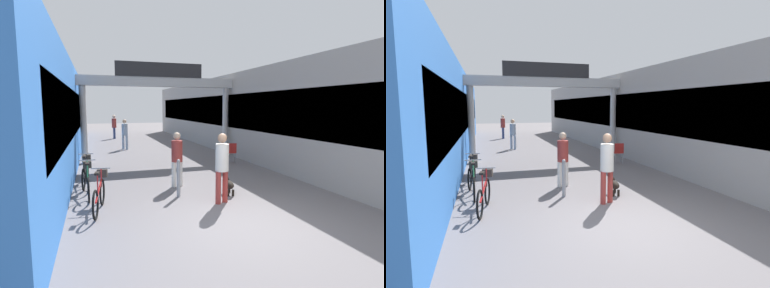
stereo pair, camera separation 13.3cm
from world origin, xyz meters
The scene contains 14 objects.
ground_plane centered at (0.00, 0.00, 0.00)m, with size 80.00×80.00×0.00m, color slate.
storefront_left centered at (-5.09, 11.00, 2.04)m, with size 3.00×26.00×4.09m.
storefront_right centered at (5.09, 11.00, 2.04)m, with size 3.00×26.00×4.09m.
arcade_sign_gateway centered at (0.00, 8.36, 3.19)m, with size 7.40×0.47×4.44m.
pedestrian_with_dog centered at (0.14, 1.49, 1.04)m, with size 0.43×0.43×1.81m.
pedestrian_companion centered at (-0.53, 3.40, 0.97)m, with size 0.43×0.43×1.69m.
pedestrian_carrying_crate centered at (-1.26, 12.14, 1.00)m, with size 0.48×0.48×1.75m.
pedestrian_elderly_walking centered at (-1.46, 18.32, 1.06)m, with size 0.37×0.39×1.82m.
dog_on_leash centered at (0.64, 2.17, 0.28)m, with size 0.31×0.64×0.46m.
bicycle_red_nearest centered at (-2.86, 1.90, 0.44)m, with size 0.47×1.68×0.98m.
bicycle_green_second centered at (-3.14, 3.19, 0.44)m, with size 0.46×1.69×0.98m.
bicycle_black_third centered at (-3.23, 4.42, 0.44)m, with size 0.46×1.69×0.98m.
bollard_post_metal centered at (-0.76, 2.37, 0.53)m, with size 0.10×0.10×1.04m.
cafe_chair_red_nearer centered at (2.75, 6.39, 0.54)m, with size 0.45×0.45×0.89m.
Camera 2 is at (-2.79, -5.43, 2.48)m, focal length 28.00 mm.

